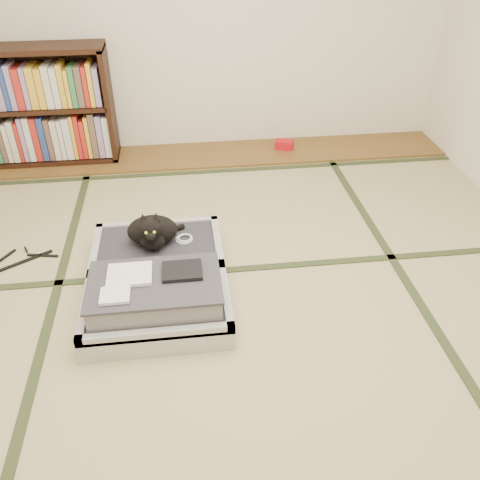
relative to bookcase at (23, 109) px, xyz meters
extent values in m
plane|color=tan|center=(1.45, -2.07, -0.45)|extent=(4.50, 4.50, 0.00)
cube|color=brown|center=(1.45, -0.07, -0.44)|extent=(4.00, 0.50, 0.02)
cube|color=red|center=(2.10, -0.04, -0.40)|extent=(0.17, 0.14, 0.07)
cube|color=#2D381E|center=(0.45, -2.07, -0.45)|extent=(0.05, 4.50, 0.01)
cube|color=#2D381E|center=(2.45, -2.07, -0.45)|extent=(0.05, 4.50, 0.01)
cube|color=#2D381E|center=(1.45, -1.67, -0.45)|extent=(4.00, 0.05, 0.01)
cube|color=#2D381E|center=(1.45, -0.37, -0.45)|extent=(4.00, 0.05, 0.01)
cube|color=black|center=(0.67, 0.00, 0.02)|extent=(0.04, 0.31, 0.89)
cube|color=black|center=(0.00, 0.00, -0.42)|extent=(1.38, 0.31, 0.04)
cube|color=black|center=(0.00, 0.00, 0.46)|extent=(1.38, 0.31, 0.04)
cube|color=black|center=(0.00, 0.00, 0.02)|extent=(1.32, 0.31, 0.03)
cube|color=black|center=(0.00, 0.15, 0.02)|extent=(1.38, 0.02, 0.89)
cube|color=gray|center=(0.00, -0.02, -0.20)|extent=(1.24, 0.22, 0.37)
cube|color=gray|center=(0.00, -0.02, 0.21)|extent=(1.24, 0.22, 0.33)
cube|color=silver|center=(1.03, -2.06, -0.39)|extent=(0.76, 0.50, 0.13)
cube|color=#2A2A31|center=(1.03, -2.06, -0.35)|extent=(0.68, 0.42, 0.10)
cube|color=silver|center=(1.03, -2.29, -0.32)|extent=(0.76, 0.04, 0.05)
cube|color=silver|center=(1.03, -1.83, -0.32)|extent=(0.76, 0.04, 0.05)
cube|color=silver|center=(0.67, -2.06, -0.32)|extent=(0.04, 0.50, 0.05)
cube|color=silver|center=(1.39, -2.06, -0.32)|extent=(0.04, 0.50, 0.05)
cube|color=silver|center=(1.03, -1.55, -0.39)|extent=(0.76, 0.50, 0.13)
cube|color=#2A2A31|center=(1.03, -1.55, -0.35)|extent=(0.68, 0.42, 0.10)
cube|color=silver|center=(1.03, -1.79, -0.32)|extent=(0.76, 0.04, 0.05)
cube|color=silver|center=(1.03, -1.32, -0.32)|extent=(0.76, 0.04, 0.05)
cube|color=silver|center=(0.67, -1.55, -0.32)|extent=(0.04, 0.50, 0.05)
cube|color=silver|center=(1.39, -1.55, -0.32)|extent=(0.04, 0.50, 0.05)
cylinder|color=black|center=(1.03, -1.81, -0.31)|extent=(0.68, 0.02, 0.02)
cube|color=gray|center=(1.03, -2.06, -0.26)|extent=(0.64, 0.39, 0.13)
cube|color=#3C3B43|center=(1.03, -2.06, -0.18)|extent=(0.66, 0.41, 0.02)
cube|color=silver|center=(0.91, -2.01, -0.16)|extent=(0.22, 0.18, 0.02)
cube|color=black|center=(1.17, -2.01, -0.16)|extent=(0.20, 0.16, 0.02)
cube|color=silver|center=(0.85, -2.16, -0.16)|extent=(0.14, 0.12, 0.02)
cube|color=white|center=(0.81, -2.30, -0.38)|extent=(0.06, 0.01, 0.04)
cube|color=white|center=(0.93, -2.30, -0.39)|extent=(0.05, 0.01, 0.04)
cube|color=orange|center=(1.28, -2.30, -0.38)|extent=(0.05, 0.01, 0.04)
cube|color=#197F33|center=(1.21, -2.30, -0.36)|extent=(0.04, 0.01, 0.03)
ellipsoid|color=black|center=(1.01, -1.54, -0.22)|extent=(0.29, 0.19, 0.18)
ellipsoid|color=black|center=(1.01, -1.62, -0.24)|extent=(0.14, 0.10, 0.10)
ellipsoid|color=black|center=(1.01, -1.65, -0.13)|extent=(0.12, 0.11, 0.12)
sphere|color=black|center=(1.01, -1.70, -0.15)|extent=(0.06, 0.06, 0.06)
cone|color=black|center=(0.97, -1.63, -0.07)|extent=(0.04, 0.05, 0.06)
cone|color=black|center=(1.05, -1.63, -0.07)|extent=(0.04, 0.05, 0.06)
sphere|color=#A5BF33|center=(0.99, -1.71, -0.12)|extent=(0.02, 0.02, 0.02)
sphere|color=#A5BF33|center=(1.03, -1.71, -0.12)|extent=(0.02, 0.02, 0.02)
cylinder|color=black|center=(1.11, -1.45, -0.28)|extent=(0.18, 0.11, 0.03)
torus|color=white|center=(1.19, -1.53, -0.30)|extent=(0.10, 0.10, 0.01)
torus|color=white|center=(1.20, -1.53, -0.29)|extent=(0.09, 0.09, 0.01)
cube|color=black|center=(0.19, -1.44, -0.44)|extent=(0.34, 0.22, 0.01)
cube|color=black|center=(0.08, -1.39, -0.44)|extent=(0.11, 0.17, 0.01)
cube|color=black|center=(0.31, -1.39, -0.44)|extent=(0.19, 0.05, 0.01)
cylinder|color=black|center=(0.19, -1.31, -0.44)|extent=(0.04, 0.07, 0.01)
camera|label=1|loc=(1.21, -4.05, 1.42)|focal=38.00mm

